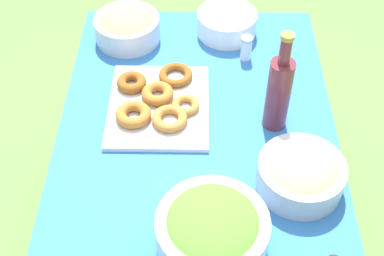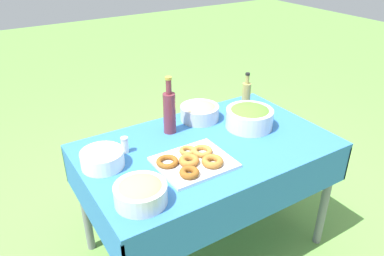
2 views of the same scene
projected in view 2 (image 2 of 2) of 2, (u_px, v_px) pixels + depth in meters
name	position (u px, v px, depth m)	size (l,w,h in m)	color
ground_plane	(205.00, 244.00, 2.44)	(14.00, 14.00, 0.00)	#609342
picnic_table	(207.00, 160.00, 2.13)	(1.39, 0.86, 0.75)	#2D6BB2
salad_bowl	(249.00, 116.00, 2.23)	(0.28, 0.28, 0.13)	silver
pasta_bowl	(200.00, 111.00, 2.33)	(0.24, 0.24, 0.11)	#B2B7BC
donut_platter	(193.00, 161.00, 1.90)	(0.39, 0.32, 0.05)	silver
plate_stack	(102.00, 159.00, 1.87)	(0.22, 0.22, 0.08)	white
olive_oil_bottle	(246.00, 94.00, 2.48)	(0.06, 0.06, 0.24)	#998E4C
wine_bottle	(169.00, 111.00, 2.15)	(0.07, 0.07, 0.34)	maroon
bread_bowl	(140.00, 192.00, 1.62)	(0.23, 0.23, 0.11)	silver
salt_shaker	(125.00, 145.00, 1.99)	(0.04, 0.04, 0.09)	white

